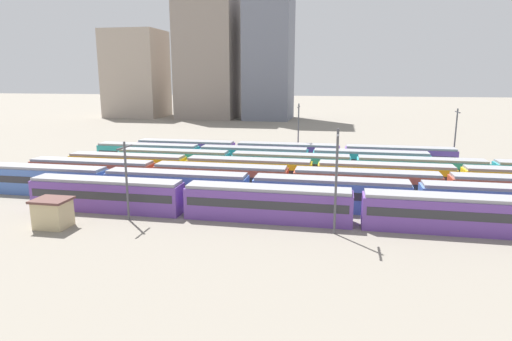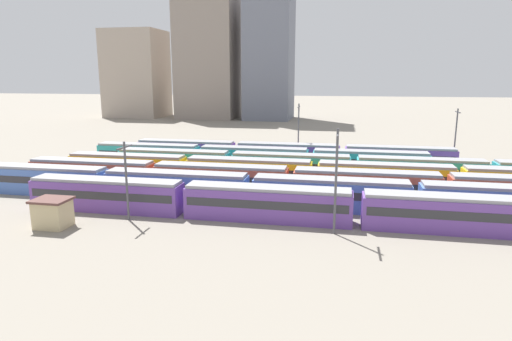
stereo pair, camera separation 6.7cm
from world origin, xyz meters
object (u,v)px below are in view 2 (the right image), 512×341
(train_track_6, at_px, (288,154))
(catenary_pole_3, at_px, (298,130))
(catenary_pole_1, at_px, (456,135))
(train_track_1, at_px, (330,194))
(train_track_2, at_px, (291,182))
(train_track_5, at_px, (254,158))
(signal_hut, at_px, (53,213))
(catenary_pole_0, at_px, (126,177))
(train_track_3, at_px, (459,180))
(train_track_4, at_px, (354,168))
(catenary_pole_2, at_px, (336,177))
(train_track_0, at_px, (455,214))

(train_track_6, relative_size, catenary_pole_3, 5.29)
(train_track_6, xyz_separation_m, catenary_pole_1, (28.15, 3.10, 3.65))
(train_track_1, bearing_deg, train_track_2, 135.10)
(train_track_6, bearing_deg, catenary_pole_3, 63.83)
(catenary_pole_3, bearing_deg, catenary_pole_1, 0.23)
(train_track_5, xyz_separation_m, signal_hut, (-14.52, -32.53, -0.35))
(catenary_pole_3, distance_m, signal_hut, 46.07)
(catenary_pole_0, height_order, signal_hut, catenary_pole_0)
(signal_hut, bearing_deg, catenary_pole_0, 29.29)
(train_track_2, bearing_deg, train_track_3, 13.49)
(train_track_4, height_order, signal_hut, train_track_4)
(train_track_3, height_order, catenary_pole_2, catenary_pole_2)
(train_track_0, relative_size, signal_hut, 26.00)
(train_track_3, bearing_deg, catenary_pole_3, 141.21)
(catenary_pole_1, height_order, signal_hut, catenary_pole_1)
(train_track_2, relative_size, train_track_3, 0.66)
(train_track_1, xyz_separation_m, catenary_pole_1, (19.99, 29.10, 3.65))
(train_track_2, distance_m, catenary_pole_2, 15.04)
(train_track_5, bearing_deg, catenary_pole_0, -105.49)
(train_track_5, xyz_separation_m, catenary_pole_0, (-8.01, -28.88, 2.91))
(catenary_pole_1, bearing_deg, signal_hut, -139.48)
(train_track_0, bearing_deg, catenary_pole_2, -166.19)
(train_track_0, distance_m, train_track_3, 16.12)
(train_track_1, xyz_separation_m, catenary_pole_0, (-21.28, -8.08, 2.91))
(train_track_0, xyz_separation_m, train_track_3, (4.05, 15.60, 0.00))
(train_track_1, relative_size, catenary_pole_3, 8.88)
(catenary_pole_2, xyz_separation_m, signal_hut, (-28.48, -3.65, -4.24))
(train_track_1, height_order, train_track_2, same)
(catenary_pole_2, height_order, catenary_pole_3, catenary_pole_3)
(train_track_1, relative_size, catenary_pole_0, 10.90)
(train_track_4, height_order, catenary_pole_1, catenary_pole_1)
(train_track_0, bearing_deg, train_track_5, 134.64)
(train_track_2, distance_m, catenary_pole_1, 34.93)
(train_track_3, bearing_deg, catenary_pole_1, 79.28)
(train_track_6, height_order, catenary_pole_0, catenary_pole_0)
(train_track_0, distance_m, train_track_2, 20.46)
(train_track_4, distance_m, train_track_6, 15.23)
(signal_hut, bearing_deg, train_track_5, 65.95)
(train_track_3, distance_m, catenary_pole_2, 24.60)
(train_track_0, distance_m, train_track_4, 22.84)
(train_track_1, height_order, train_track_4, same)
(train_track_1, bearing_deg, catenary_pole_1, 55.51)
(train_track_1, xyz_separation_m, train_track_6, (-8.16, 26.00, -0.00))
(train_track_0, xyz_separation_m, catenary_pole_3, (-19.09, 34.20, 3.92))
(train_track_3, relative_size, catenary_pole_0, 13.10)
(catenary_pole_0, xyz_separation_m, catenary_pole_1, (41.27, 37.18, 0.74))
(signal_hut, bearing_deg, train_track_1, 22.89)
(train_track_0, height_order, train_track_1, same)
(catenary_pole_0, relative_size, signal_hut, 2.39)
(train_track_3, height_order, train_track_5, same)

